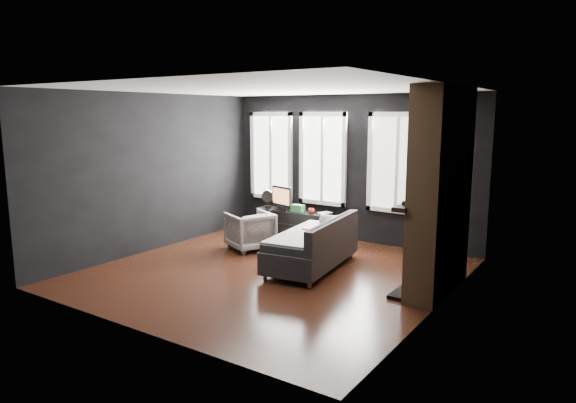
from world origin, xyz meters
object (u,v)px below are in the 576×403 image
Objects in this scene: media_console at (294,223)px; mantel_vase at (433,188)px; armchair at (250,229)px; monitor at (282,196)px; sofa at (312,243)px; mug at (311,210)px; book at (322,206)px.

mantel_vase reaches higher than media_console.
monitor is (-0.12, 1.18, 0.41)m from armchair.
sofa is 3.31× the size of monitor.
sofa is 1.24× the size of media_console.
media_console is 13.76× the size of mug.
armchair is 1.25m from monitor.
book is (0.83, 0.10, -0.13)m from monitor.
book is at bearing 176.89° from armchair.
media_console is 2.67× the size of monitor.
book is at bearing 23.88° from monitor.
armchair is 1.21m from media_console.
mantel_vase is at bearing -21.35° from mug.
mantel_vase reaches higher than sofa.
mantel_vase reaches higher than book.
armchair is at bearing 159.03° from sofa.
mantel_vase is (2.44, -1.13, 0.69)m from book.
armchair is 1.29× the size of monitor.
monitor is at bearing 162.53° from mantel_vase.
media_console is 0.69m from book.
book is at bearing 6.89° from media_console.
book is at bearing 108.01° from sofa.
mantel_vase is at bearing -24.84° from book.
book is at bearing 155.16° from mantel_vase.
sofa is at bearing 101.87° from armchair.
sofa is 2.57× the size of armchair.
mantel_vase is (1.67, 0.52, 0.93)m from sofa.
monitor reaches higher than sofa.
mug is (0.67, -0.01, -0.20)m from monitor.
media_console is at bearing 123.63° from sofa.
mantel_vase is (3.02, -1.05, 1.07)m from media_console.
media_console is at bearing 21.33° from monitor.
monitor reaches higher than book.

